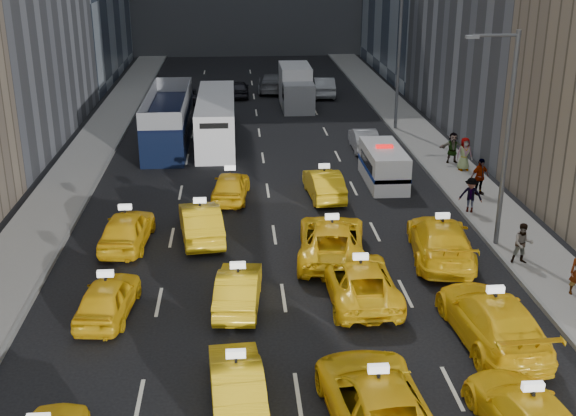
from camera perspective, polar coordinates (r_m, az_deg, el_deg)
name	(u,v)px	position (r m, az deg, el deg)	size (l,w,h in m)	color
sidewalk_west	(81,165)	(43.11, -16.05, 3.26)	(3.00, 90.00, 0.15)	gray
sidewalk_east	(440,158)	(43.87, 11.93, 3.92)	(3.00, 90.00, 0.15)	gray
curb_west	(106,164)	(42.83, -14.15, 3.35)	(0.15, 90.00, 0.18)	slate
curb_east	(416,158)	(43.49, 10.09, 3.92)	(0.15, 90.00, 0.18)	slate
streetlight_near	(505,134)	(30.32, 16.75, 5.63)	(2.15, 0.22, 9.00)	#595B60
streetlight_far	(397,58)	(49.14, 8.62, 11.67)	(2.15, 0.22, 9.00)	#595B60
taxi_5	(237,382)	(20.70, -4.09, -13.52)	(1.43, 4.10, 1.35)	yellow
taxi_6	(377,401)	(19.90, 7.03, -14.87)	(2.55, 5.54, 1.54)	yellow
taxi_8	(108,298)	(25.70, -14.06, -6.88)	(1.63, 4.06, 1.38)	yellow
taxi_9	(238,289)	(25.62, -3.94, -6.36)	(1.45, 4.17, 1.37)	yellow
taxi_10	(360,280)	(26.19, 5.69, -5.71)	(2.39, 5.19, 1.44)	yellow
taxi_11	(492,318)	(24.29, 15.84, -8.40)	(2.30, 5.67, 1.64)	yellow
taxi_12	(127,229)	(31.21, -12.62, -1.61)	(1.80, 4.48, 1.53)	yellow
taxi_13	(201,222)	(31.40, -6.91, -1.10)	(1.64, 4.69, 1.55)	yellow
taxi_14	(332,240)	(29.35, 3.46, -2.52)	(2.62, 5.69, 1.58)	yellow
taxi_15	(441,240)	(29.83, 11.98, -2.48)	(2.33, 5.72, 1.66)	yellow
taxi_16	(231,186)	(36.04, -4.56, 1.76)	(1.69, 4.20, 1.43)	yellow
taxi_17	(324,184)	(36.25, 2.86, 1.92)	(1.52, 4.37, 1.44)	yellow
nypd_van	(384,166)	(38.69, 7.56, 3.31)	(2.20, 4.98, 2.09)	silver
double_decker	(169,119)	(46.50, -9.42, 6.94)	(2.52, 11.00, 3.20)	black
city_bus	(216,119)	(46.75, -5.69, 6.99)	(2.39, 11.16, 2.88)	silver
box_truck	(296,87)	(56.57, 0.63, 9.53)	(2.63, 6.83, 3.08)	silver
misc_car_0	(364,139)	(44.92, 6.01, 5.44)	(1.43, 4.11, 1.35)	#B2B4BA
misc_car_1	(184,95)	(58.25, -8.26, 8.80)	(2.22, 4.82, 1.34)	black
misc_car_2	(271,83)	(62.44, -1.32, 9.87)	(2.15, 5.29, 1.54)	slate
misc_car_3	(239,89)	(60.40, -3.89, 9.38)	(1.59, 3.96, 1.35)	black
misc_car_4	(324,87)	(60.73, 2.83, 9.56)	(1.66, 4.77, 1.57)	#93969A
pedestrian_1	(523,244)	(29.92, 18.06, -2.69)	(0.81, 0.44, 1.66)	gray
pedestrian_2	(471,195)	(34.90, 14.25, 1.01)	(1.08, 0.45, 1.67)	gray
pedestrian_3	(480,177)	(37.39, 14.91, 2.42)	(1.10, 0.50, 1.88)	gray
pedestrian_4	(464,154)	(41.27, 13.76, 4.18)	(0.91, 0.49, 1.85)	gray
pedestrian_5	(453,148)	(42.56, 12.88, 4.68)	(1.63, 0.47, 1.76)	gray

